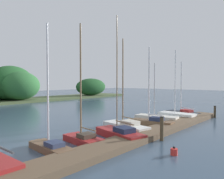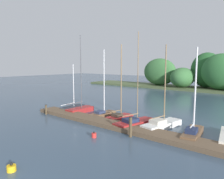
{
  "view_description": "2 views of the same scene",
  "coord_description": "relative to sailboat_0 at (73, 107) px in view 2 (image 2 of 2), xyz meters",
  "views": [
    {
      "loc": [
        -12.22,
        3.99,
        3.7
      ],
      "look_at": [
        -1.62,
        13.17,
        3.15
      ],
      "focal_mm": 35.8,
      "sensor_mm": 36.0,
      "label": 1
    },
    {
      "loc": [
        8.49,
        -1.78,
        5.3
      ],
      "look_at": [
        -3.31,
        12.63,
        3.03
      ],
      "focal_mm": 34.0,
      "sensor_mm": 36.0,
      "label": 2
    }
  ],
  "objects": [
    {
      "name": "dock_pier",
      "position": [
        10.45,
        -2.41,
        -0.07
      ],
      "size": [
        24.2,
        1.8,
        0.35
      ],
      "color": "brown",
      "rests_on": "ground"
    },
    {
      "name": "sailboat_0",
      "position": [
        0.0,
        0.0,
        0.0
      ],
      "size": [
        1.52,
        3.69,
        5.25
      ],
      "rotation": [
        0.0,
        0.0,
        1.7
      ],
      "color": "#232833",
      "rests_on": "ground"
    },
    {
      "name": "sailboat_1",
      "position": [
        1.82,
        -0.48,
        0.12
      ],
      "size": [
        1.22,
        3.65,
        8.31
      ],
      "rotation": [
        0.0,
        0.0,
        1.58
      ],
      "color": "maroon",
      "rests_on": "ground"
    },
    {
      "name": "sailboat_2",
      "position": [
        4.83,
        -0.18,
        0.1
      ],
      "size": [
        1.17,
        3.28,
        6.7
      ],
      "rotation": [
        0.0,
        0.0,
        1.51
      ],
      "color": "brown",
      "rests_on": "ground"
    },
    {
      "name": "sailboat_3",
      "position": [
        7.03,
        -0.23,
        0.14
      ],
      "size": [
        1.46,
        2.97,
        7.08
      ],
      "rotation": [
        0.0,
        0.0,
        1.46
      ],
      "color": "maroon",
      "rests_on": "ground"
    },
    {
      "name": "sailboat_4",
      "position": [
        9.37,
        -1.13,
        0.08
      ],
      "size": [
        2.15,
        4.24,
        7.91
      ],
      "rotation": [
        0.0,
        0.0,
        1.33
      ],
      "color": "maroon",
      "rests_on": "ground"
    },
    {
      "name": "sailboat_5",
      "position": [
        11.34,
        -0.09,
        0.11
      ],
      "size": [
        1.94,
        4.43,
        6.83
      ],
      "rotation": [
        0.0,
        0.0,
        1.38
      ],
      "color": "white",
      "rests_on": "ground"
    },
    {
      "name": "sailboat_6",
      "position": [
        14.04,
        -0.71,
        0.16
      ],
      "size": [
        1.44,
        3.8,
        6.46
      ],
      "rotation": [
        0.0,
        0.0,
        1.71
      ],
      "color": "brown",
      "rests_on": "ground"
    },
    {
      "name": "mooring_piling_0",
      "position": [
        -0.25,
        -3.51,
        0.28
      ],
      "size": [
        0.23,
        0.23,
        1.04
      ],
      "color": "#4C3D28",
      "rests_on": "ground"
    },
    {
      "name": "mooring_piling_1",
      "position": [
        10.53,
        -3.61,
        0.51
      ],
      "size": [
        0.26,
        0.26,
        1.51
      ],
      "color": "#4C3D28",
      "rests_on": "ground"
    },
    {
      "name": "channel_buoy_0",
      "position": [
        8.55,
        -5.37,
        -0.08
      ],
      "size": [
        0.35,
        0.35,
        0.45
      ],
      "color": "red",
      "rests_on": "ground"
    },
    {
      "name": "channel_buoy_1",
      "position": [
        8.78,
        -11.46,
        -0.08
      ],
      "size": [
        0.45,
        0.45,
        0.46
      ],
      "color": "gold",
      "rests_on": "ground"
    }
  ]
}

